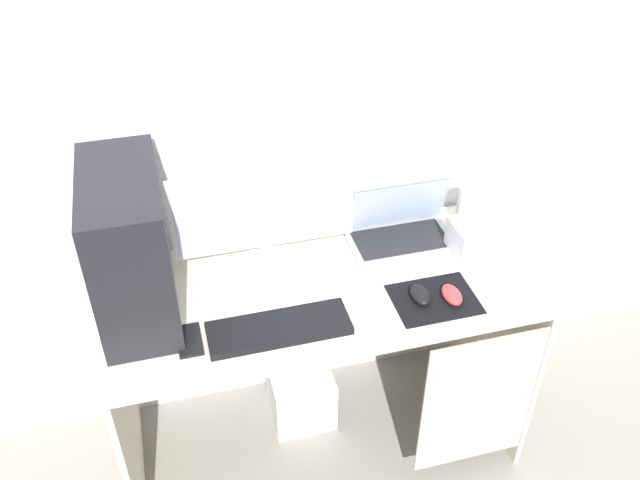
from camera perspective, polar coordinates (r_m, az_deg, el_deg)
name	(u,v)px	position (r m, az deg, el deg)	size (l,w,h in m)	color
ground_plane	(320,437)	(2.76, 0.00, -15.96)	(8.00, 8.00, 0.00)	gray
wall_back	(292,86)	(2.19, -2.33, 12.60)	(4.00, 0.05, 2.60)	silver
desk	(326,324)	(2.30, 0.53, -6.96)	(1.36, 0.61, 0.77)	beige
pc_tower	(130,247)	(2.04, -15.44, -0.57)	(0.22, 0.45, 0.46)	black
monitor	(264,217)	(2.15, -4.64, 1.90)	(0.57, 0.20, 0.37)	silver
laptop	(401,230)	(2.36, 6.68, 0.84)	(0.36, 0.25, 0.23)	#9EA3A8
speaker	(467,206)	(2.46, 12.05, 2.74)	(0.07, 0.07, 0.16)	silver
projector	(481,238)	(2.35, 13.18, 0.17)	(0.20, 0.14, 0.12)	white
keyboard	(279,328)	(2.04, -3.41, -7.30)	(0.42, 0.14, 0.02)	black
mousepad	(434,299)	(2.17, 9.42, -4.84)	(0.26, 0.20, 0.01)	black
mouse_left	(420,295)	(2.15, 8.26, -4.51)	(0.06, 0.10, 0.03)	black
mouse_right	(452,295)	(2.17, 10.84, -4.47)	(0.06, 0.10, 0.03)	#B23333
cell_phone	(190,340)	(2.04, -10.73, -8.15)	(0.07, 0.13, 0.01)	black
subwoofer	(301,393)	(2.75, -1.62, -12.51)	(0.23, 0.23, 0.23)	white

